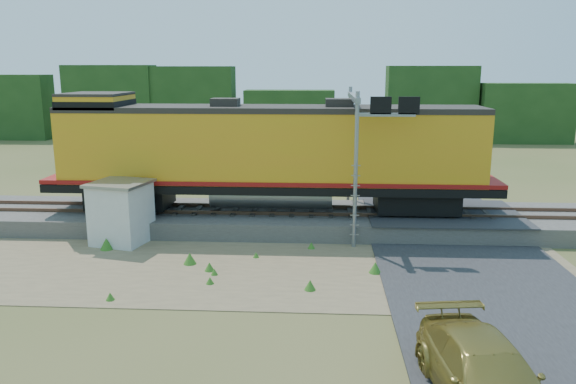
# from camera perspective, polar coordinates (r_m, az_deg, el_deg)

# --- Properties ---
(ground) EXTENTS (140.00, 140.00, 0.00)m
(ground) POSITION_cam_1_polar(r_m,az_deg,el_deg) (20.98, -0.38, -8.20)
(ground) COLOR #475123
(ground) RESTS_ON ground
(ballast) EXTENTS (70.00, 5.00, 0.80)m
(ballast) POSITION_cam_1_polar(r_m,az_deg,el_deg) (26.56, 0.46, -2.82)
(ballast) COLOR slate
(ballast) RESTS_ON ground
(rails) EXTENTS (70.00, 1.54, 0.16)m
(rails) POSITION_cam_1_polar(r_m,az_deg,el_deg) (26.43, 0.46, -1.81)
(rails) COLOR brown
(rails) RESTS_ON ballast
(dirt_shoulder) EXTENTS (26.00, 8.00, 0.03)m
(dirt_shoulder) POSITION_cam_1_polar(r_m,az_deg,el_deg) (21.65, -5.63, -7.55)
(dirt_shoulder) COLOR #8C7754
(dirt_shoulder) RESTS_ON ground
(road) EXTENTS (7.00, 66.00, 0.86)m
(road) POSITION_cam_1_polar(r_m,az_deg,el_deg) (22.35, 18.12, -7.28)
(road) COLOR #38383A
(road) RESTS_ON ground
(tree_line_north) EXTENTS (130.00, 3.00, 6.50)m
(tree_line_north) POSITION_cam_1_polar(r_m,az_deg,el_deg) (57.76, 2.07, 8.18)
(tree_line_north) COLOR #1D3E16
(tree_line_north) RESTS_ON ground
(weed_clumps) EXTENTS (15.00, 6.20, 0.56)m
(weed_clumps) POSITION_cam_1_polar(r_m,az_deg,el_deg) (21.57, -9.77, -7.80)
(weed_clumps) COLOR #397521
(weed_clumps) RESTS_ON ground
(locomotive) EXTENTS (20.69, 3.16, 5.34)m
(locomotive) POSITION_cam_1_polar(r_m,az_deg,el_deg) (25.99, -2.41, 4.04)
(locomotive) COLOR black
(locomotive) RESTS_ON rails
(shed) EXTENTS (2.73, 2.73, 2.69)m
(shed) POSITION_cam_1_polar(r_m,az_deg,el_deg) (25.10, -16.57, -1.98)
(shed) COLOR silver
(shed) RESTS_ON ground
(signal_gantry) EXTENTS (2.58, 6.20, 6.51)m
(signal_gantry) POSITION_cam_1_polar(r_m,az_deg,el_deg) (25.12, 7.43, 6.69)
(signal_gantry) COLOR gray
(signal_gantry) RESTS_ON ground
(car) EXTENTS (2.74, 5.36, 1.49)m
(car) POSITION_cam_1_polar(r_m,az_deg,el_deg) (13.77, 19.48, -17.25)
(car) COLOR olive
(car) RESTS_ON ground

